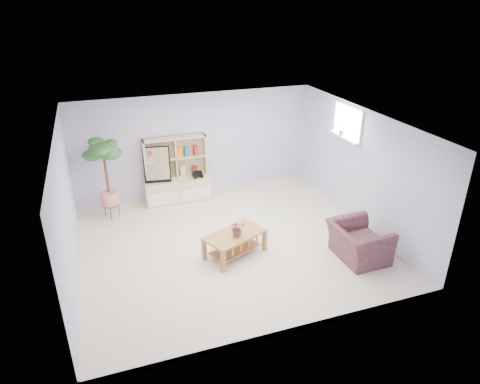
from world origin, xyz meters
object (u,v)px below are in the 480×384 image
object	(u,v)px
storage_unit	(177,171)
coffee_table	(235,244)
armchair	(359,240)
floor_tree	(107,180)

from	to	relation	value
storage_unit	coffee_table	bearing A→B (deg)	-78.80
coffee_table	armchair	world-z (taller)	armchair
coffee_table	armchair	bearing A→B (deg)	-45.54
storage_unit	coffee_table	distance (m)	2.68
armchair	storage_unit	bearing A→B (deg)	36.09
coffee_table	floor_tree	distance (m)	3.09
floor_tree	armchair	xyz separation A→B (m)	(4.09, -3.05, -0.51)
storage_unit	coffee_table	world-z (taller)	storage_unit
storage_unit	floor_tree	size ratio (longest dim) A/B	0.85
floor_tree	armchair	size ratio (longest dim) A/B	1.76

